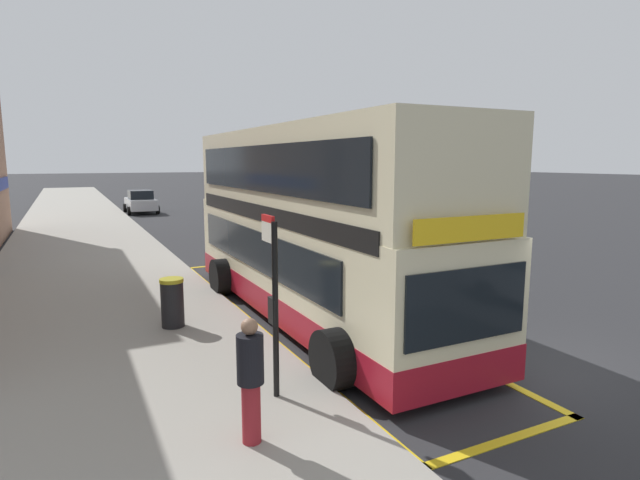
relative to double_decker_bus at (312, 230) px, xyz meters
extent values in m
plane|color=#28282B|center=(2.46, 27.24, -2.06)|extent=(260.00, 260.00, 0.00)
cube|color=gray|center=(-4.54, 27.24, -1.99)|extent=(6.00, 76.00, 0.14)
cube|color=beige|center=(0.01, 0.01, -0.71)|extent=(2.53, 10.37, 2.30)
cube|color=beige|center=(0.01, 0.01, 1.39)|extent=(2.50, 10.16, 1.90)
cube|color=maroon|center=(0.01, 0.01, -1.56)|extent=(2.55, 10.39, 0.60)
cube|color=black|center=(0.01, 0.01, 0.46)|extent=(2.56, 9.54, 0.36)
cube|color=black|center=(-1.28, 0.41, -0.41)|extent=(0.04, 8.29, 0.90)
cube|color=black|center=(-1.28, 0.01, 1.44)|extent=(0.04, 9.12, 1.00)
cube|color=black|center=(0.01, -5.19, -0.46)|extent=(2.22, 0.04, 1.10)
cube|color=yellow|center=(0.01, -5.19, 0.66)|extent=(2.02, 0.04, 0.36)
cylinder|color=black|center=(-1.35, -3.72, -1.56)|extent=(0.56, 1.00, 1.00)
cylinder|color=black|center=(1.36, -3.72, -1.56)|extent=(0.56, 1.00, 1.00)
cylinder|color=black|center=(-1.35, 2.86, -1.56)|extent=(0.56, 1.00, 1.00)
cylinder|color=black|center=(1.36, 2.86, -1.56)|extent=(0.56, 1.00, 1.00)
cube|color=gold|center=(-1.46, 0.33, -2.06)|extent=(0.16, 13.07, 0.01)
cube|color=gold|center=(1.28, 0.33, -2.06)|extent=(0.16, 13.07, 0.01)
cube|color=gold|center=(-0.09, -6.13, -2.06)|extent=(2.90, 0.16, 0.01)
cube|color=gold|center=(-0.09, 6.79, -2.06)|extent=(2.90, 0.16, 0.01)
cylinder|color=black|center=(-2.44, -3.82, -0.59)|extent=(0.09, 0.09, 2.66)
cube|color=silver|center=(-2.44, -3.56, 0.56)|extent=(0.05, 0.42, 0.30)
cube|color=red|center=(-2.44, -3.56, 0.76)|extent=(0.05, 0.42, 0.10)
cube|color=black|center=(-2.44, -3.72, -0.62)|extent=(0.06, 0.28, 0.40)
cube|color=black|center=(5.12, 12.01, -1.40)|extent=(1.76, 4.20, 0.72)
cube|color=black|center=(5.12, 11.91, -0.74)|extent=(1.52, 1.90, 0.60)
cylinder|color=black|center=(4.19, 13.31, -1.76)|extent=(0.22, 0.60, 0.60)
cylinder|color=black|center=(6.06, 13.31, -1.76)|extent=(0.22, 0.60, 0.60)
cylinder|color=black|center=(4.19, 10.71, -1.76)|extent=(0.22, 0.60, 0.60)
cylinder|color=black|center=(6.06, 10.71, -1.76)|extent=(0.22, 0.60, 0.60)
cube|color=#B2B5BA|center=(-0.36, 27.23, -1.40)|extent=(1.76, 4.20, 0.72)
cube|color=black|center=(-0.36, 27.13, -0.74)|extent=(1.52, 1.90, 0.60)
cylinder|color=black|center=(-1.30, 28.53, -1.76)|extent=(0.22, 0.60, 0.60)
cylinder|color=black|center=(0.57, 28.53, -1.76)|extent=(0.22, 0.60, 0.60)
cylinder|color=black|center=(-1.30, 25.93, -1.76)|extent=(0.22, 0.60, 0.60)
cylinder|color=black|center=(0.57, 25.93, -1.76)|extent=(0.22, 0.60, 0.60)
cylinder|color=maroon|center=(-3.20, -4.87, -1.53)|extent=(0.24, 0.24, 0.79)
cylinder|color=black|center=(-3.20, -4.87, -0.82)|extent=(0.34, 0.34, 0.63)
sphere|color=#8C664C|center=(-3.20, -4.87, -0.40)|extent=(0.21, 0.21, 0.21)
cylinder|color=black|center=(-3.21, 0.23, -1.44)|extent=(0.48, 0.48, 0.98)
cylinder|color=#A5991E|center=(-3.21, 0.23, -0.91)|extent=(0.50, 0.50, 0.08)
camera|label=1|loc=(-5.10, -10.61, 1.60)|focal=28.58mm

